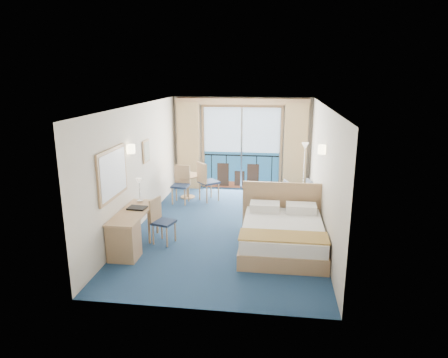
% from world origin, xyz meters
% --- Properties ---
extents(floor, '(6.50, 6.50, 0.00)m').
position_xyz_m(floor, '(0.00, 0.00, 0.00)').
color(floor, navy).
rests_on(floor, ground).
extents(room_walls, '(4.04, 6.54, 2.72)m').
position_xyz_m(room_walls, '(0.00, 0.00, 1.78)').
color(room_walls, beige).
rests_on(room_walls, ground).
extents(balcony_door, '(2.36, 0.03, 2.52)m').
position_xyz_m(balcony_door, '(-0.01, 3.22, 1.14)').
color(balcony_door, navy).
rests_on(balcony_door, room_walls).
extents(curtain_left, '(0.65, 0.22, 2.55)m').
position_xyz_m(curtain_left, '(-1.55, 3.07, 1.28)').
color(curtain_left, tan).
rests_on(curtain_left, room_walls).
extents(curtain_right, '(0.65, 0.22, 2.55)m').
position_xyz_m(curtain_right, '(1.55, 3.07, 1.28)').
color(curtain_right, tan).
rests_on(curtain_right, room_walls).
extents(pelmet, '(3.80, 0.25, 0.18)m').
position_xyz_m(pelmet, '(0.00, 3.10, 2.58)').
color(pelmet, tan).
rests_on(pelmet, room_walls).
extents(mirror, '(0.05, 1.25, 0.95)m').
position_xyz_m(mirror, '(-1.97, -1.50, 1.55)').
color(mirror, tan).
rests_on(mirror, room_walls).
extents(wall_print, '(0.04, 0.42, 0.52)m').
position_xyz_m(wall_print, '(-1.97, 0.45, 1.60)').
color(wall_print, tan).
rests_on(wall_print, room_walls).
extents(sconce_left, '(0.18, 0.18, 0.18)m').
position_xyz_m(sconce_left, '(-1.94, -0.60, 1.85)').
color(sconce_left, beige).
rests_on(sconce_left, room_walls).
extents(sconce_right, '(0.18, 0.18, 0.18)m').
position_xyz_m(sconce_right, '(1.94, -0.15, 1.85)').
color(sconce_right, beige).
rests_on(sconce_right, room_walls).
extents(bed, '(1.73, 2.06, 1.09)m').
position_xyz_m(bed, '(1.19, -0.95, 0.30)').
color(bed, tan).
rests_on(bed, ground).
extents(nightstand, '(0.44, 0.42, 0.58)m').
position_xyz_m(nightstand, '(1.76, 0.21, 0.29)').
color(nightstand, '#A87D58').
rests_on(nightstand, ground).
extents(phone, '(0.20, 0.15, 0.09)m').
position_xyz_m(phone, '(1.80, 0.18, 0.63)').
color(phone, silver).
rests_on(phone, nightstand).
extents(armchair, '(0.84, 0.85, 0.63)m').
position_xyz_m(armchair, '(1.65, 1.92, 0.32)').
color(armchair, '#474E56').
rests_on(armchair, ground).
extents(floor_lamp, '(0.21, 0.21, 1.54)m').
position_xyz_m(floor_lamp, '(1.78, 2.50, 1.17)').
color(floor_lamp, silver).
rests_on(floor_lamp, ground).
extents(desk, '(0.54, 1.58, 0.74)m').
position_xyz_m(desk, '(-1.72, -1.68, 0.41)').
color(desk, tan).
rests_on(desk, ground).
extents(desk_chair, '(0.50, 0.49, 0.92)m').
position_xyz_m(desk_chair, '(-1.26, -0.98, 0.52)').
color(desk_chair, '#202E4C').
rests_on(desk_chair, ground).
extents(folder, '(0.37, 0.29, 0.03)m').
position_xyz_m(folder, '(-1.69, -1.09, 0.76)').
color(folder, black).
rests_on(folder, desk).
extents(desk_lamp, '(0.13, 0.13, 0.49)m').
position_xyz_m(desk_lamp, '(-1.77, -0.68, 1.11)').
color(desk_lamp, silver).
rests_on(desk_lamp, desk).
extents(round_table, '(0.72, 0.72, 0.65)m').
position_xyz_m(round_table, '(-1.39, 2.08, 0.49)').
color(round_table, tan).
rests_on(round_table, ground).
extents(table_chair_a, '(0.66, 0.65, 1.07)m').
position_xyz_m(table_chair_a, '(-0.83, 1.84, 0.60)').
color(table_chair_a, '#202E4C').
rests_on(table_chair_a, ground).
extents(table_chair_b, '(0.45, 0.46, 0.99)m').
position_xyz_m(table_chair_b, '(-1.46, 1.65, 0.56)').
color(table_chair_b, '#202E4C').
rests_on(table_chair_b, ground).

